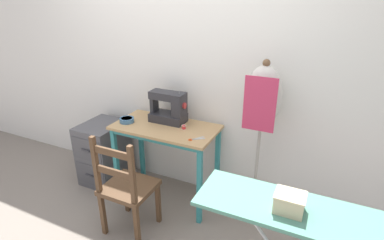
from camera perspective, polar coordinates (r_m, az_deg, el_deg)
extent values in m
plane|color=gray|center=(2.97, -7.07, -16.72)|extent=(14.00, 14.00, 0.00)
cube|color=silver|center=(2.86, -2.19, 10.47)|extent=(10.00, 0.05, 2.55)
cube|color=tan|center=(2.75, -5.06, -1.39)|extent=(0.96, 0.50, 0.02)
cube|color=teal|center=(2.61, -7.37, -3.76)|extent=(0.88, 0.03, 0.04)
cube|color=teal|center=(3.01, -14.20, -8.10)|extent=(0.04, 0.04, 0.75)
cube|color=teal|center=(2.61, 1.44, -12.63)|extent=(0.04, 0.04, 0.75)
cube|color=teal|center=(3.30, -9.63, -4.80)|extent=(0.04, 0.04, 0.75)
cube|color=teal|center=(2.94, 4.84, -8.26)|extent=(0.04, 0.04, 0.75)
cube|color=#28282D|center=(2.83, -4.56, 0.47)|extent=(0.33, 0.18, 0.08)
cube|color=#28282D|center=(2.72, -2.43, 2.90)|extent=(0.09, 0.16, 0.21)
cube|color=#28282D|center=(2.77, -5.11, 4.70)|extent=(0.29, 0.14, 0.07)
cube|color=#28282D|center=(2.86, -7.22, 3.00)|extent=(0.04, 0.10, 0.14)
cylinder|color=#B22D2D|center=(2.70, -1.43, 2.74)|extent=(0.02, 0.06, 0.06)
cylinder|color=#99999E|center=(2.69, -2.47, 5.26)|extent=(0.01, 0.01, 0.02)
cylinder|color=teal|center=(2.88, -12.30, -0.01)|extent=(0.13, 0.13, 0.04)
cylinder|color=#243D54|center=(2.87, -12.33, 0.32)|extent=(0.11, 0.11, 0.01)
cube|color=silver|center=(2.51, 1.13, -3.47)|extent=(0.08, 0.10, 0.00)
cube|color=silver|center=(2.49, 1.26, -3.62)|extent=(0.10, 0.08, 0.00)
torus|color=#DB511E|center=(2.47, -0.34, -3.83)|extent=(0.03, 0.03, 0.01)
torus|color=#DB511E|center=(2.48, -0.38, -3.78)|extent=(0.03, 0.03, 0.01)
cylinder|color=red|center=(2.67, -1.57, -1.39)|extent=(0.03, 0.03, 0.04)
cylinder|color=beige|center=(2.66, -1.58, -1.05)|extent=(0.04, 0.04, 0.00)
cylinder|color=beige|center=(2.68, -1.57, -1.73)|extent=(0.04, 0.04, 0.00)
cube|color=#513823|center=(2.58, -11.87, -12.43)|extent=(0.40, 0.38, 0.04)
cube|color=#513823|center=(2.90, -12.37, -13.42)|extent=(0.04, 0.04, 0.40)
cube|color=#513823|center=(2.73, -6.46, -15.46)|extent=(0.04, 0.04, 0.40)
cube|color=#513823|center=(2.71, -16.59, -16.82)|extent=(0.04, 0.04, 0.40)
cube|color=#513823|center=(2.53, -10.44, -19.37)|extent=(0.04, 0.04, 0.40)
cube|color=#513823|center=(2.44, -17.84, -8.09)|extent=(0.04, 0.04, 0.48)
cube|color=#513823|center=(2.24, -11.31, -10.26)|extent=(0.04, 0.04, 0.48)
cube|color=#513823|center=(2.27, -15.08, -6.04)|extent=(0.34, 0.02, 0.06)
cube|color=#513823|center=(2.35, -14.66, -9.64)|extent=(0.34, 0.02, 0.06)
cube|color=#4C4C51|center=(3.36, -16.38, -5.89)|extent=(0.39, 0.47, 0.65)
cube|color=#46464B|center=(3.14, -19.52, -5.42)|extent=(0.35, 0.01, 0.23)
cube|color=#333338|center=(3.13, -19.65, -5.50)|extent=(0.10, 0.01, 0.02)
cube|color=#46464B|center=(3.28, -18.86, -9.85)|extent=(0.35, 0.01, 0.23)
cube|color=#333338|center=(3.27, -18.98, -9.93)|extent=(0.10, 0.01, 0.02)
cylinder|color=#846647|center=(3.00, 11.42, -16.33)|extent=(0.32, 0.32, 0.03)
cylinder|color=#ADA89E|center=(2.73, 12.18, -8.58)|extent=(0.03, 0.03, 0.91)
ellipsoid|color=beige|center=(2.46, 13.40, 4.25)|extent=(0.30, 0.21, 0.52)
sphere|color=brown|center=(2.39, 14.00, 10.52)|extent=(0.06, 0.06, 0.06)
cube|color=#C63356|center=(2.37, 12.74, 2.89)|extent=(0.25, 0.01, 0.44)
cube|color=#518E7A|center=(1.80, 18.46, -15.94)|extent=(1.05, 0.38, 0.02)
cube|color=beige|center=(1.74, 18.05, -14.82)|extent=(0.15, 0.13, 0.10)
cube|color=beige|center=(1.71, 18.27, -13.39)|extent=(0.16, 0.13, 0.01)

